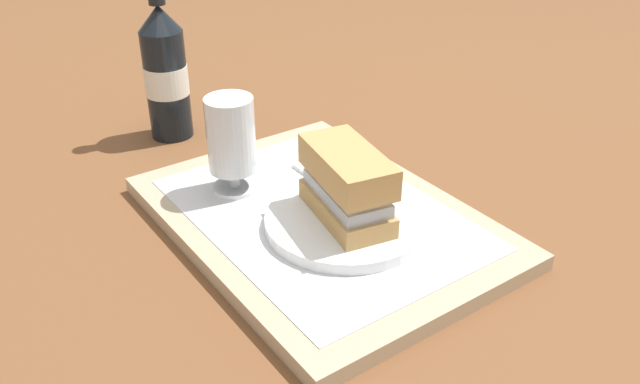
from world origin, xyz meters
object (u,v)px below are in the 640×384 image
(beer_bottle, at_px, (165,71))
(sandwich, at_px, (346,183))
(plate, at_px, (346,221))
(beer_glass, at_px, (231,140))

(beer_bottle, bearing_deg, sandwich, -173.68)
(sandwich, bearing_deg, beer_bottle, 17.29)
(plate, height_order, beer_glass, beer_glass)
(beer_glass, relative_size, beer_bottle, 0.47)
(beer_glass, bearing_deg, plate, -157.16)
(beer_bottle, bearing_deg, plate, -173.83)
(sandwich, relative_size, beer_glass, 1.12)
(plate, distance_m, sandwich, 0.05)
(beer_glass, distance_m, beer_bottle, 0.24)
(plate, distance_m, beer_glass, 0.18)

